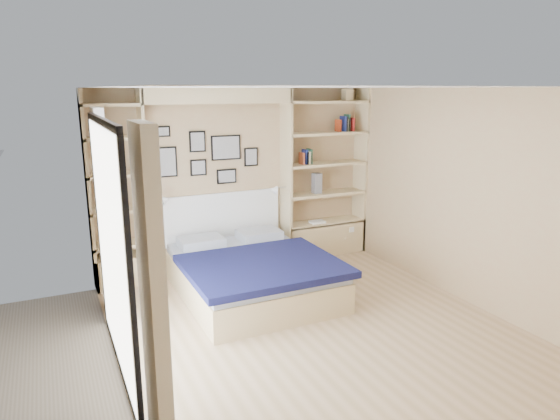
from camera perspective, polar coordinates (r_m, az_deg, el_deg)
name	(u,v)px	position (r m, az deg, el deg)	size (l,w,h in m)	color
ground	(311,326)	(5.52, 3.61, -13.11)	(4.50, 4.50, 0.00)	tan
room_shell	(228,204)	(6.32, -5.98, 0.73)	(4.50, 4.50, 4.50)	tan
bed	(251,272)	(6.22, -3.31, -7.13)	(1.76, 2.24, 1.07)	#D7C189
photo_gallery	(205,156)	(6.87, -8.57, 6.16)	(1.48, 0.02, 0.82)	black
reading_lamps	(222,194)	(6.79, -6.64, 1.82)	(1.92, 0.12, 0.15)	silver
shelf_decor	(310,145)	(7.31, 3.48, 7.43)	(3.53, 0.23, 2.03)	#AE4F2E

